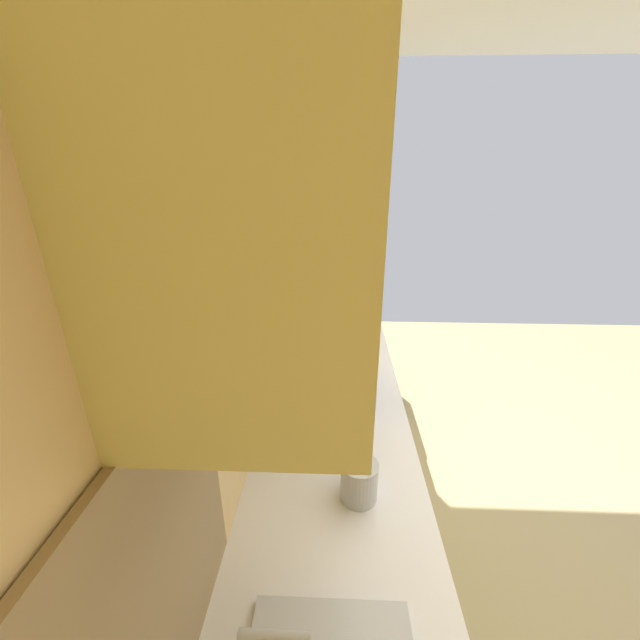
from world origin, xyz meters
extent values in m
plane|color=tan|center=(0.00, 0.00, 0.00)|extent=(6.02, 6.02, 0.00)
cube|color=#EFC57E|center=(0.00, 1.50, 1.35)|extent=(3.88, 0.12, 2.70)
cube|color=#E5CE6D|center=(-0.39, 1.14, 0.43)|extent=(2.95, 0.61, 0.87)
cube|color=white|center=(-0.39, 1.14, 0.88)|extent=(2.98, 0.64, 0.02)
cube|color=#332819|center=(-0.60, 0.83, 0.43)|extent=(0.01, 0.01, 0.80)
cube|color=#332819|center=(-0.18, 0.83, 0.43)|extent=(0.01, 0.01, 0.80)
cube|color=#332819|center=(0.24, 0.83, 0.43)|extent=(0.01, 0.01, 0.80)
cube|color=#332819|center=(0.66, 0.83, 0.43)|extent=(0.01, 0.01, 0.80)
cube|color=#DDCC6C|center=(-0.39, 1.27, 1.82)|extent=(1.74, 0.35, 0.57)
cube|color=#997A4C|center=(-1.22, 1.43, 1.25)|extent=(0.61, 0.02, 0.58)
cube|color=white|center=(-1.22, 1.44, 1.25)|extent=(0.55, 0.01, 0.52)
cube|color=black|center=(1.43, 1.12, 0.44)|extent=(0.67, 0.64, 0.89)
cube|color=black|center=(1.43, 0.80, 0.40)|extent=(0.52, 0.01, 0.49)
cube|color=black|center=(1.43, 1.12, 0.90)|extent=(0.63, 0.60, 0.02)
cube|color=black|center=(1.43, 1.42, 0.98)|extent=(0.63, 0.04, 0.18)
cylinder|color=#38383D|center=(1.28, 1.01, 0.91)|extent=(0.11, 0.11, 0.01)
cylinder|color=#38383D|center=(1.57, 1.01, 0.91)|extent=(0.11, 0.11, 0.01)
cylinder|color=#38383D|center=(1.28, 1.24, 0.91)|extent=(0.11, 0.11, 0.01)
cylinder|color=#38383D|center=(1.57, 1.24, 0.91)|extent=(0.11, 0.11, 0.01)
cylinder|color=#B7BABF|center=(-1.22, 1.24, 1.13)|extent=(0.02, 0.13, 0.02)
cube|color=#B7BABF|center=(-0.10, 1.16, 1.05)|extent=(0.47, 0.35, 0.33)
cube|color=black|center=(-0.15, 0.98, 1.05)|extent=(0.29, 0.01, 0.23)
cube|color=#2D2D33|center=(0.08, 0.98, 1.05)|extent=(0.08, 0.01, 0.23)
cylinder|color=gold|center=(0.82, 1.05, 0.92)|extent=(0.14, 0.14, 0.05)
cylinder|color=gold|center=(0.82, 1.05, 0.93)|extent=(0.11, 0.11, 0.03)
cylinder|color=#B7BABF|center=(-0.69, 1.05, 0.96)|extent=(0.12, 0.12, 0.14)
cylinder|color=black|center=(-0.69, 1.05, 1.04)|extent=(0.03, 0.03, 0.02)
cylinder|color=#B7BABF|center=(-0.62, 1.05, 0.99)|extent=(0.08, 0.02, 0.05)
camera|label=1|loc=(-1.63, 1.14, 1.90)|focal=21.36mm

